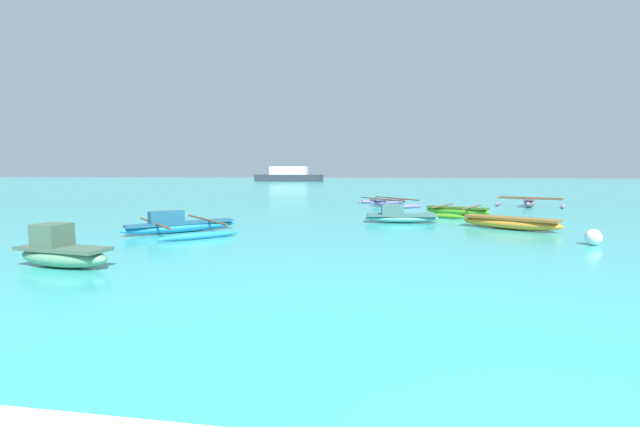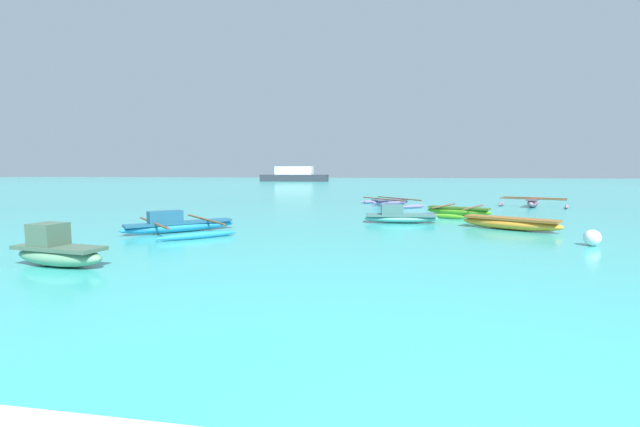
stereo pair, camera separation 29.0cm
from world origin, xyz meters
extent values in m
ellipsoid|color=#4E9B21|center=(1.83, 18.62, 0.20)|extent=(2.95, 1.85, 0.40)
cube|color=#37621F|center=(1.83, 18.62, 0.36)|extent=(2.73, 1.72, 0.08)
cylinder|color=brown|center=(2.44, 18.33, 0.42)|extent=(1.39, 2.75, 0.07)
cylinder|color=brown|center=(1.23, 18.92, 0.42)|extent=(1.39, 2.75, 0.07)
ellipsoid|color=#4E9B21|center=(2.49, 19.98, 0.10)|extent=(1.61, 0.92, 0.20)
ellipsoid|color=#4E9B21|center=(1.17, 17.26, 0.10)|extent=(1.61, 0.92, 0.20)
ellipsoid|color=gray|center=(6.74, 24.23, 0.24)|extent=(1.44, 2.50, 0.48)
cube|color=#5F4756|center=(6.74, 24.23, 0.44)|extent=(1.35, 2.31, 0.08)
cylinder|color=brown|center=(6.95, 24.75, 0.50)|extent=(3.15, 1.34, 0.07)
cylinder|color=brown|center=(6.53, 23.72, 0.50)|extent=(3.15, 1.34, 0.07)
ellipsoid|color=gray|center=(5.18, 24.87, 0.10)|extent=(0.75, 1.46, 0.20)
ellipsoid|color=gray|center=(8.30, 23.60, 0.10)|extent=(0.75, 1.46, 0.20)
ellipsoid|color=#776AA5|center=(-1.31, 23.85, 0.19)|extent=(2.45, 2.16, 0.39)
cube|color=#4E4767|center=(-1.31, 23.85, 0.35)|extent=(2.27, 2.01, 0.08)
cylinder|color=brown|center=(-0.86, 24.20, 0.41)|extent=(2.59, 3.22, 0.07)
cylinder|color=brown|center=(-1.75, 23.49, 0.41)|extent=(2.59, 3.22, 0.07)
ellipsoid|color=#776AA5|center=(-2.57, 25.43, 0.10)|extent=(1.36, 1.15, 0.20)
ellipsoid|color=#776AA5|center=(-0.04, 22.26, 0.10)|extent=(1.36, 1.15, 0.20)
ellipsoid|color=#5CADAA|center=(-0.83, 15.40, 0.17)|extent=(3.03, 1.09, 0.34)
cube|color=#3F6C6A|center=(-0.83, 15.40, 0.30)|extent=(2.79, 1.03, 0.08)
cube|color=#3F6C6A|center=(-1.20, 15.37, 0.53)|extent=(0.89, 0.77, 0.37)
ellipsoid|color=#2289C1|center=(-8.27, 11.48, 0.18)|extent=(3.13, 3.10, 0.36)
cube|color=#1F5877|center=(-8.27, 11.48, 0.32)|extent=(2.89, 2.86, 0.08)
cube|color=#1F5877|center=(-8.61, 11.14, 0.55)|extent=(1.09, 1.09, 0.39)
cylinder|color=brown|center=(-7.65, 12.09, 0.38)|extent=(2.56, 2.59, 0.07)
cylinder|color=brown|center=(-8.89, 10.87, 0.38)|extent=(2.56, 2.59, 0.07)
ellipsoid|color=#2289C1|center=(-9.52, 12.75, 0.10)|extent=(1.95, 1.93, 0.20)
ellipsoid|color=#2289C1|center=(-7.02, 10.21, 0.10)|extent=(1.95, 1.93, 0.20)
ellipsoid|color=#659975|center=(-8.30, 6.18, 0.22)|extent=(2.34, 1.02, 0.45)
cube|color=#44604D|center=(-8.30, 6.18, 0.41)|extent=(2.15, 0.97, 0.08)
cube|color=#44604D|center=(-8.58, 6.22, 0.69)|extent=(0.71, 0.68, 0.49)
ellipsoid|color=orange|center=(2.95, 13.99, 0.21)|extent=(3.26, 2.41, 0.43)
cube|color=brown|center=(2.95, 13.99, 0.39)|extent=(3.02, 2.24, 0.08)
sphere|color=white|center=(4.32, 10.92, 0.23)|extent=(0.45, 0.45, 0.45)
cube|color=#2D333D|center=(-20.00, 77.82, 0.64)|extent=(12.87, 2.83, 1.29)
cube|color=white|center=(-20.00, 77.82, 2.06)|extent=(7.08, 2.41, 1.54)
camera|label=1|loc=(-1.40, -1.95, 2.09)|focal=24.00mm
camera|label=2|loc=(-1.11, -1.90, 2.09)|focal=24.00mm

